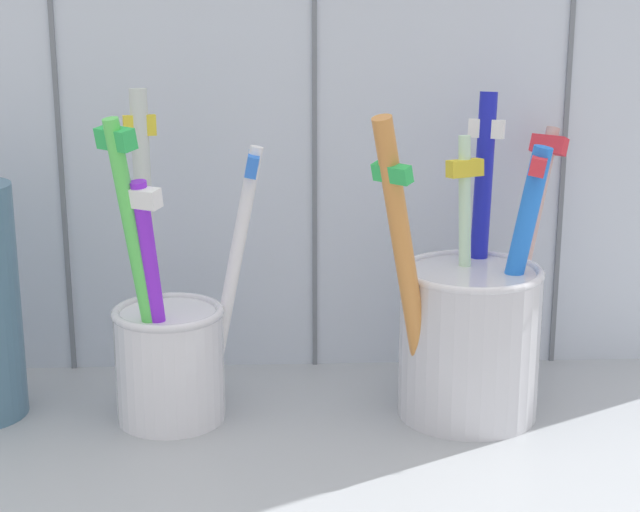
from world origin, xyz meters
The scene contains 4 objects.
counter_slab centered at (0.00, 0.00, 1.00)cm, with size 64.00×22.00×2.00cm, color #9EA3A8.
tile_wall_back centered at (0.00, 12.00, 22.50)cm, with size 64.00×2.20×45.00cm.
toothbrush_cup_left centered at (-8.79, 2.61, 6.66)cm, with size 8.92×7.67×19.05cm.
toothbrush_cup_right centered at (8.79, 2.68, 7.25)cm, with size 13.41×12.64×18.68cm.
Camera 1 is at (-2.40, -54.93, 27.68)cm, focal length 58.97 mm.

